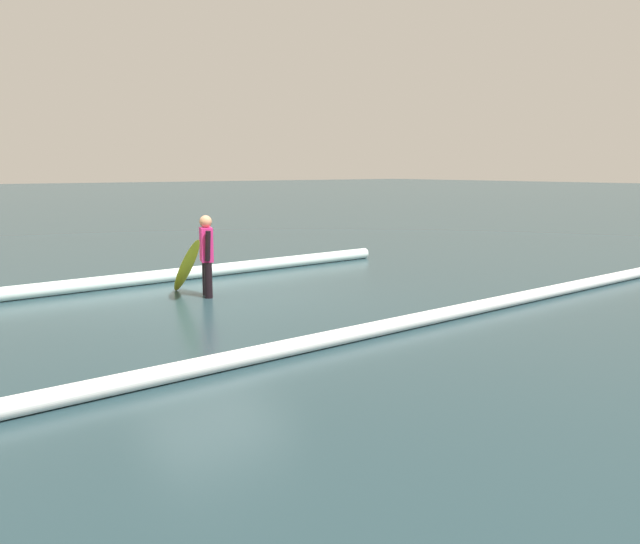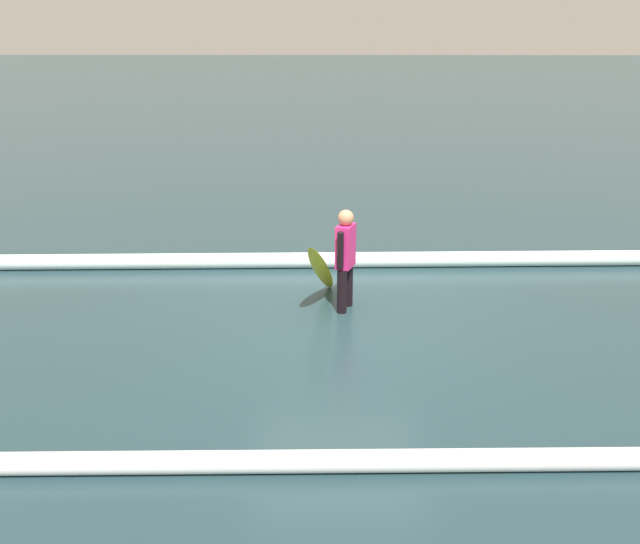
{
  "view_description": "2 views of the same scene",
  "coord_description": "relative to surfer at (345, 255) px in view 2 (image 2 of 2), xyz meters",
  "views": [
    {
      "loc": [
        5.11,
        9.89,
        2.27
      ],
      "look_at": [
        -0.58,
        2.39,
        0.74
      ],
      "focal_mm": 35.89,
      "sensor_mm": 36.0,
      "label": 1
    },
    {
      "loc": [
        0.16,
        9.06,
        3.82
      ],
      "look_at": [
        0.26,
        1.44,
        1.16
      ],
      "focal_mm": 39.54,
      "sensor_mm": 36.0,
      "label": 2
    }
  ],
  "objects": [
    {
      "name": "surfboard",
      "position": [
        0.34,
        -0.12,
        -0.25
      ],
      "size": [
        0.49,
        1.57,
        1.15
      ],
      "color": "yellow",
      "rests_on": "ground_plane"
    },
    {
      "name": "wave_crest_midground",
      "position": [
        0.96,
        3.92,
        -0.7
      ],
      "size": [
        22.09,
        0.8,
        0.21
      ],
      "primitive_type": "cylinder",
      "rotation": [
        0.0,
        1.57,
        0.03
      ],
      "color": "white",
      "rests_on": "ground_plane"
    },
    {
      "name": "wave_crest_foreground",
      "position": [
        2.9,
        -1.73,
        -0.68
      ],
      "size": [
        16.83,
        0.86,
        0.26
      ],
      "primitive_type": "cylinder",
      "rotation": [
        0.0,
        1.57,
        0.04
      ],
      "color": "white",
      "rests_on": "ground_plane"
    },
    {
      "name": "surfer",
      "position": [
        0.0,
        0.0,
        0.0
      ],
      "size": [
        0.3,
        0.57,
        1.45
      ],
      "rotation": [
        0.0,
        0.0,
        4.38
      ],
      "color": "black",
      "rests_on": "ground_plane"
    },
    {
      "name": "ground_plane",
      "position": [
        0.07,
        0.28,
        -0.81
      ],
      "size": [
        188.34,
        188.34,
        0.0
      ],
      "primitive_type": "plane",
      "color": "#233B42"
    }
  ]
}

